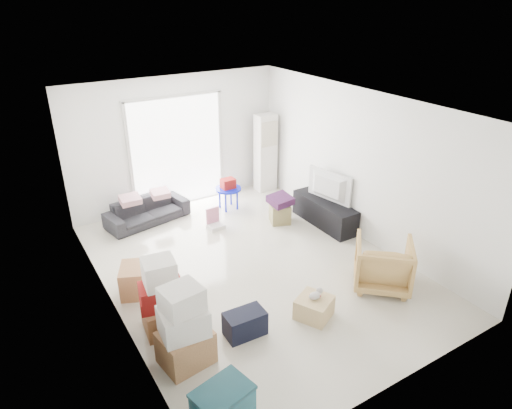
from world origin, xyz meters
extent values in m
cube|color=beige|center=(0.00, 0.00, -0.12)|extent=(4.50, 6.00, 0.24)
cube|color=white|center=(0.00, 0.00, 2.82)|extent=(4.50, 6.00, 0.24)
cube|color=white|center=(0.00, 3.12, 1.35)|extent=(4.50, 0.24, 2.70)
cube|color=white|center=(0.00, -3.12, 1.35)|extent=(4.50, 0.24, 2.70)
cube|color=white|center=(-2.37, 0.00, 1.35)|extent=(0.24, 6.00, 2.70)
cube|color=white|center=(2.37, 0.00, 1.35)|extent=(0.24, 6.00, 2.70)
cube|color=white|center=(0.00, 2.98, 1.15)|extent=(2.00, 0.01, 2.30)
cube|color=silver|center=(-1.00, 2.97, 1.15)|extent=(0.06, 0.04, 2.30)
cube|color=silver|center=(1.00, 2.97, 1.15)|extent=(0.06, 0.04, 2.30)
cube|color=silver|center=(0.00, 2.97, 2.30)|extent=(2.10, 0.04, 0.06)
cube|color=silver|center=(1.95, 2.65, 0.88)|extent=(0.45, 0.30, 1.75)
cube|color=black|center=(2.00, 0.59, 0.25)|extent=(0.45, 1.49, 0.50)
imported|color=black|center=(2.00, 0.59, 0.56)|extent=(0.76, 1.10, 0.13)
imported|color=#292A2F|center=(-0.91, 2.50, 0.32)|extent=(1.69, 0.77, 0.64)
cube|color=#CC949F|center=(-1.22, 2.47, 0.69)|extent=(0.38, 0.30, 0.12)
cube|color=#CC949F|center=(-0.63, 2.46, 0.70)|extent=(0.37, 0.30, 0.12)
imported|color=tan|center=(1.43, -1.49, 0.43)|extent=(1.13, 1.13, 0.85)
cube|color=#175260|center=(-1.90, -2.57, 0.46)|extent=(0.62, 0.49, 0.31)
cube|color=#0C333D|center=(-1.90, -2.57, 0.64)|extent=(0.64, 0.51, 0.04)
cube|color=#B17D4F|center=(-1.80, -1.39, 0.22)|extent=(0.66, 0.58, 0.45)
cube|color=white|center=(-1.80, -1.39, 0.62)|extent=(0.59, 0.50, 0.35)
cube|color=white|center=(-1.80, -1.39, 0.95)|extent=(0.50, 0.45, 0.30)
cube|color=#B17D4F|center=(-1.80, -0.67, 0.19)|extent=(0.60, 0.60, 0.39)
cube|color=#A4141C|center=(-1.80, -0.67, 0.47)|extent=(0.65, 0.51, 0.17)
cube|color=#A4141C|center=(-1.80, -0.67, 0.64)|extent=(0.62, 0.46, 0.15)
cube|color=white|center=(-1.80, -0.67, 0.90)|extent=(0.46, 0.44, 0.37)
cube|color=#B17D4F|center=(-1.77, 0.28, 0.23)|extent=(0.79, 0.73, 0.45)
cube|color=#B17D4F|center=(-1.53, 0.16, 0.15)|extent=(0.39, 0.39, 0.31)
cube|color=black|center=(-0.93, -1.34, 0.17)|extent=(0.55, 0.35, 0.34)
cube|color=olive|center=(1.31, 1.11, 0.19)|extent=(0.48, 0.48, 0.37)
cube|color=#481D48|center=(1.31, 1.11, 0.44)|extent=(0.43, 0.43, 0.14)
cylinder|color=#0813B6|center=(0.74, 2.19, 0.45)|extent=(0.54, 0.54, 0.04)
cylinder|color=#0813B6|center=(0.87, 2.32, 0.21)|extent=(0.04, 0.04, 0.43)
cylinder|color=#0813B6|center=(0.60, 2.32, 0.21)|extent=(0.04, 0.04, 0.43)
cylinder|color=#0813B6|center=(0.60, 2.05, 0.21)|extent=(0.04, 0.04, 0.43)
cylinder|color=#0813B6|center=(0.87, 2.05, 0.21)|extent=(0.04, 0.04, 0.43)
cube|color=#A4141C|center=(0.74, 2.19, 0.57)|extent=(0.28, 0.22, 0.20)
cube|color=silver|center=(0.10, 1.54, 0.04)|extent=(0.31, 0.28, 0.07)
cube|color=#CC6F93|center=(0.10, 1.65, 0.23)|extent=(0.28, 0.05, 0.32)
cube|color=#E1CA82|center=(0.08, -1.53, 0.15)|extent=(0.60, 0.60, 0.30)
ellipsoid|color=#B2ADA8|center=(0.08, -1.53, 0.35)|extent=(0.19, 0.13, 0.10)
cube|color=#B61F2B|center=(0.08, -1.53, 0.35)|extent=(0.13, 0.11, 0.03)
sphere|color=#B2ADA8|center=(0.19, -1.50, 0.37)|extent=(0.10, 0.10, 0.10)
camera|label=1|loc=(-3.32, -5.49, 4.19)|focal=32.00mm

